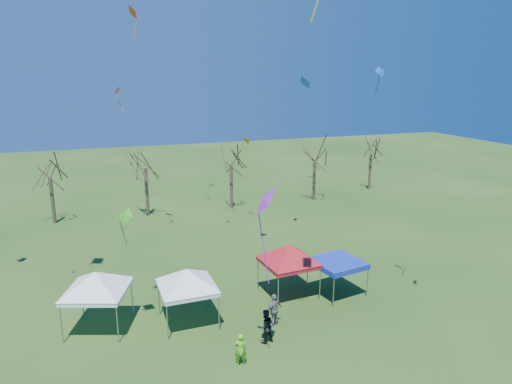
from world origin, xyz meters
TOP-DOWN VIEW (x-y plane):
  - ground at (0.00, 0.00)m, footprint 140.00×140.00m
  - tree_1 at (-10.77, 24.65)m, footprint 3.42×3.42m
  - tree_2 at (-2.37, 24.38)m, footprint 3.71×3.71m
  - tree_3 at (6.03, 24.04)m, footprint 3.59×3.59m
  - tree_4 at (15.36, 24.00)m, footprint 3.58×3.58m
  - tree_5 at (23.72, 26.07)m, footprint 3.39×3.39m
  - tent_white_west at (-7.21, 4.30)m, footprint 4.04×4.04m
  - tent_white_mid at (-2.59, 3.31)m, footprint 4.13×4.13m
  - tent_red at (3.88, 4.50)m, footprint 4.26×4.26m
  - tent_blue at (6.77, 3.59)m, footprint 3.22×3.22m
  - person_dark at (0.70, 0.07)m, footprint 0.97×0.81m
  - person_grey at (1.74, 1.43)m, footprint 1.17×0.88m
  - person_green at (-1.04, -1.29)m, footprint 0.64×0.47m
  - kite_1 at (-5.52, 3.40)m, footprint 1.07×1.04m
  - kite_13 at (-4.56, 21.81)m, footprint 0.97×1.12m
  - kite_5 at (-0.25, -2.30)m, footprint 1.08×1.51m
  - kite_19 at (6.09, 19.13)m, footprint 0.77×0.93m
  - kite_17 at (5.43, 6.00)m, footprint 0.81×1.05m
  - kite_11 at (-3.24, 17.39)m, footprint 1.01×1.34m
  - kite_25 at (7.29, 1.19)m, footprint 0.69×0.46m

SIDE VIEW (x-z plane):
  - ground at x=0.00m, z-range 0.00..0.00m
  - person_green at x=-1.04m, z-range 0.00..1.60m
  - person_dark at x=0.70m, z-range 0.00..1.79m
  - person_grey at x=1.74m, z-range 0.00..1.84m
  - tent_blue at x=6.77m, z-range 0.92..3.11m
  - tent_white_mid at x=-2.59m, z-range 1.12..4.76m
  - tent_red at x=3.88m, z-range 1.16..4.92m
  - tent_white_west at x=-7.21m, z-range 1.16..4.94m
  - tree_5 at x=23.72m, z-range 2.00..9.46m
  - tree_1 at x=-10.77m, z-range 2.02..9.56m
  - tree_4 at x=15.36m, z-range 2.12..10.00m
  - tree_3 at x=6.03m, z-range 2.12..10.03m
  - tree_2 at x=-2.37m, z-range 2.20..10.38m
  - kite_1 at x=-5.52m, z-range 5.38..7.37m
  - kite_19 at x=6.09m, z-range 6.44..8.64m
  - kite_5 at x=-0.25m, z-range 5.92..10.40m
  - kite_13 at x=-4.56m, z-range 10.72..13.12m
  - kite_17 at x=5.43m, z-range 11.32..14.18m
  - kite_25 at x=7.29m, z-range 12.63..14.07m
  - kite_11 at x=-3.24m, z-range 16.42..19.00m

